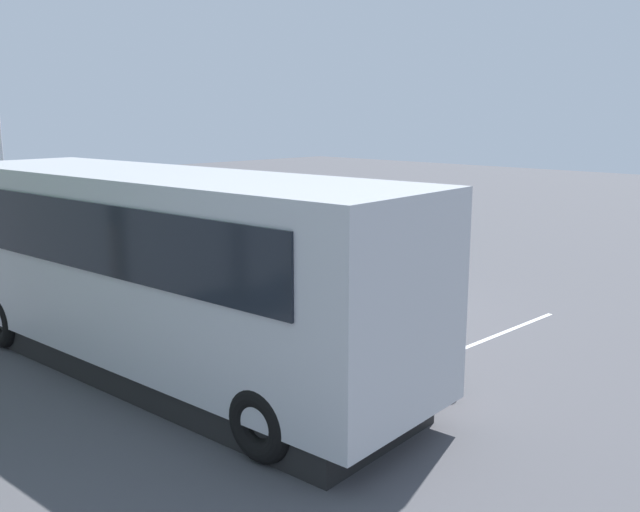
# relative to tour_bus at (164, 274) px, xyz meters

# --- Properties ---
(ground_plane) EXTENTS (80.00, 80.00, 0.00)m
(ground_plane) POSITION_rel_tour_bus_xyz_m (0.71, -4.78, -1.64)
(ground_plane) COLOR #4C4C51
(tour_bus) EXTENTS (9.52, 3.20, 3.25)m
(tour_bus) POSITION_rel_tour_bus_xyz_m (0.00, 0.00, 0.00)
(tour_bus) COLOR #B7BABF
(tour_bus) RESTS_ON ground_plane
(spectator_far_left) EXTENTS (0.57, 0.33, 1.80)m
(spectator_far_left) POSITION_rel_tour_bus_xyz_m (-1.42, -2.88, -0.57)
(spectator_far_left) COLOR #473823
(spectator_far_left) RESTS_ON ground_plane
(spectator_left) EXTENTS (0.57, 0.31, 1.71)m
(spectator_left) POSITION_rel_tour_bus_xyz_m (-0.42, -2.71, -0.63)
(spectator_left) COLOR black
(spectator_left) RESTS_ON ground_plane
(spectator_centre) EXTENTS (0.57, 0.39, 1.73)m
(spectator_centre) POSITION_rel_tour_bus_xyz_m (0.57, -2.83, -0.61)
(spectator_centre) COLOR #473823
(spectator_centre) RESTS_ON ground_plane
(parked_motorcycle_silver) EXTENTS (2.03, 0.71, 0.99)m
(parked_motorcycle_silver) POSITION_rel_tour_bus_xyz_m (-2.99, -2.22, -1.16)
(parked_motorcycle_silver) COLOR black
(parked_motorcycle_silver) RESTS_ON ground_plane
(stunt_motorcycle) EXTENTS (1.80, 1.12, 1.80)m
(stunt_motorcycle) POSITION_rel_tour_bus_xyz_m (4.12, -6.96, -0.61)
(stunt_motorcycle) COLOR black
(stunt_motorcycle) RESTS_ON ground_plane
(flagpole) EXTENTS (0.78, 0.36, 7.33)m
(flagpole) POSITION_rel_tour_bus_xyz_m (7.03, -0.33, 1.98)
(flagpole) COLOR silver
(flagpole) RESTS_ON ground_plane
(traffic_cone) EXTENTS (0.34, 0.34, 0.63)m
(traffic_cone) POSITION_rel_tour_bus_xyz_m (2.87, -6.37, -1.34)
(traffic_cone) COLOR orange
(traffic_cone) RESTS_ON ground_plane
(bay_line_a) EXTENTS (0.20, 4.18, 0.01)m
(bay_line_a) POSITION_rel_tour_bus_xyz_m (-2.81, -5.47, -1.64)
(bay_line_a) COLOR white
(bay_line_a) RESTS_ON ground_plane
(bay_line_b) EXTENTS (0.20, 4.34, 0.01)m
(bay_line_b) POSITION_rel_tour_bus_xyz_m (-0.22, -5.47, -1.64)
(bay_line_b) COLOR white
(bay_line_b) RESTS_ON ground_plane
(bay_line_c) EXTENTS (0.20, 4.23, 0.01)m
(bay_line_c) POSITION_rel_tour_bus_xyz_m (2.37, -5.47, -1.64)
(bay_line_c) COLOR white
(bay_line_c) RESTS_ON ground_plane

